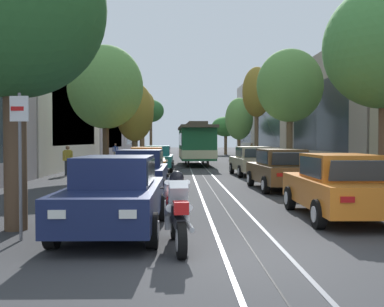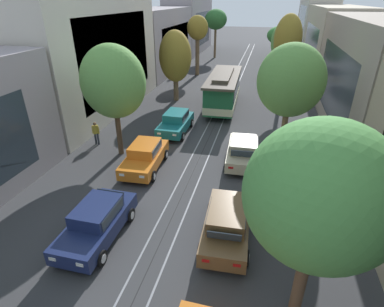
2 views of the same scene
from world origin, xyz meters
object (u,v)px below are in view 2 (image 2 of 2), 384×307
Objects in this scene: parked_car_navy_second_left at (97,222)px; street_tree_kerb_left_mid at (175,57)px; parked_car_brown_second_right at (227,223)px; street_tree_kerb_left_second at (113,82)px; street_tree_kerb_left_far at (216,20)px; parked_car_beige_mid_right at (243,151)px; parked_car_teal_fourth_left at (176,122)px; street_tree_kerb_right_far at (279,35)px; pedestrian_on_left_pavement at (285,80)px; pedestrian_on_right_pavement at (174,70)px; street_tree_kerb_right_fourth at (284,42)px; street_tree_kerb_left_fourth at (198,30)px; street_tree_kerb_right_near at (320,196)px; pedestrian_crossing_far at (96,132)px; parked_car_orange_mid_left at (145,156)px; street_tree_kerb_right_second at (291,81)px; cable_car_trolley at (223,91)px; street_tree_kerb_right_mid at (288,40)px.

street_tree_kerb_left_mid is (-2.18, 19.48, 3.36)m from parked_car_navy_second_left.
parked_car_brown_second_right is 10.75m from street_tree_kerb_left_second.
street_tree_kerb_left_mid is 0.88× the size of street_tree_kerb_left_far.
parked_car_teal_fourth_left is at bearing 145.55° from parked_car_beige_mid_right.
pedestrian_on_left_pavement is (0.75, -17.06, -2.84)m from street_tree_kerb_right_far.
pedestrian_on_right_pavement is (-2.61, -15.08, -4.98)m from street_tree_kerb_left_far.
street_tree_kerb_right_fourth is at bearing 83.91° from parked_car_beige_mid_right.
parked_car_brown_second_right is at bearing 12.34° from parked_car_navy_second_left.
parked_car_beige_mid_right is 37.00m from street_tree_kerb_left_far.
street_tree_kerb_left_fourth reaches higher than parked_car_beige_mid_right.
street_tree_kerb_right_near is (10.03, -21.56, 0.67)m from street_tree_kerb_left_mid.
pedestrian_crossing_far is (-2.22, -35.49, -4.95)m from street_tree_kerb_left_far.
parked_car_teal_fourth_left is 0.99× the size of parked_car_brown_second_right.
parked_car_orange_mid_left and parked_car_beige_mid_right have the same top height.
parked_car_teal_fourth_left is 2.68× the size of pedestrian_crossing_far.
pedestrian_on_right_pavement is (-5.09, 28.78, 0.10)m from parked_car_navy_second_left.
pedestrian_on_left_pavement is (0.79, 17.74, -4.04)m from street_tree_kerb_right_second.
pedestrian_on_left_pavement reaches higher than parked_car_navy_second_left.
pedestrian_crossing_far reaches higher than pedestrian_on_right_pavement.
parked_car_beige_mid_right is 0.67× the size of street_tree_kerb_left_mid.
parked_car_navy_second_left is 0.99× the size of parked_car_orange_mid_left.
street_tree_kerb_right_second is (7.85, 2.90, 4.18)m from parked_car_orange_mid_left.
parked_car_navy_second_left is at bearing -85.24° from street_tree_kerb_left_fourth.
parked_car_orange_mid_left is at bearing -32.24° from street_tree_kerb_left_second.
parked_car_navy_second_left is 12.48m from street_tree_kerb_right_second.
street_tree_kerb_left_second is 12.04m from cable_car_trolley.
street_tree_kerb_left_far reaches higher than pedestrian_crossing_far.
street_tree_kerb_right_second reaches higher than pedestrian_on_right_pavement.
street_tree_kerb_right_near is (2.54, -3.24, 4.03)m from parked_car_brown_second_right.
parked_car_navy_second_left is at bearing -130.48° from street_tree_kerb_right_second.
street_tree_kerb_left_far is at bearing 94.49° from parked_car_teal_fourth_left.
parked_car_navy_second_left is 0.99× the size of parked_car_brown_second_right.
parked_car_orange_mid_left is 1.00× the size of parked_car_brown_second_right.
pedestrian_on_right_pavement is (-2.54, -1.94, -4.63)m from street_tree_kerb_left_fourth.
street_tree_kerb_left_second is (-2.26, 1.43, 3.90)m from parked_car_orange_mid_left.
street_tree_kerb_right_fourth is at bearing 85.18° from parked_car_brown_second_right.
street_tree_kerb_left_mid is at bearing 98.32° from parked_car_orange_mid_left.
street_tree_kerb_left_mid reaches higher than parked_car_beige_mid_right.
street_tree_kerb_right_second is 13.00m from pedestrian_crossing_far.
pedestrian_crossing_far is at bearing -127.68° from cable_car_trolley.
street_tree_kerb_right_mid is 16.14m from pedestrian_on_right_pavement.
street_tree_kerb_left_far reaches higher than street_tree_kerb_right_near.
pedestrian_on_right_pavement reaches higher than parked_car_orange_mid_left.
parked_car_orange_mid_left is at bearing -81.68° from street_tree_kerb_left_mid.
street_tree_kerb_left_second is 0.87× the size of street_tree_kerb_right_mid.
street_tree_kerb_left_second reaches higher than street_tree_kerb_right_near.
street_tree_kerb_left_mid reaches higher than parked_car_teal_fourth_left.
parked_car_teal_fourth_left is at bearing -119.22° from pedestrian_on_left_pavement.
street_tree_kerb_left_second is 23.27m from street_tree_kerb_left_fourth.
street_tree_kerb_left_second is at bearing -112.78° from street_tree_kerb_right_fourth.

